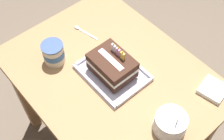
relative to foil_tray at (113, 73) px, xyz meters
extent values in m
plane|color=#6B5B4C|center=(-0.01, 0.00, -0.78)|extent=(8.00, 8.00, 0.00)
cube|color=#9E754C|center=(-0.01, 0.00, -0.03)|extent=(1.00, 0.76, 0.04)
cube|color=#9E754C|center=(-0.45, -0.32, -0.41)|extent=(0.06, 0.06, 0.74)
cube|color=#9E754C|center=(-0.45, 0.32, -0.41)|extent=(0.06, 0.06, 0.74)
cube|color=#9E754C|center=(0.44, 0.32, -0.41)|extent=(0.06, 0.06, 0.74)
cube|color=silver|center=(0.00, 0.00, 0.00)|extent=(0.31, 0.24, 0.01)
cube|color=silver|center=(0.00, -0.11, 0.01)|extent=(0.31, 0.01, 0.02)
cube|color=silver|center=(0.00, 0.11, 0.01)|extent=(0.31, 0.01, 0.02)
cube|color=silver|center=(-0.15, 0.00, 0.01)|extent=(0.01, 0.22, 0.02)
cube|color=silver|center=(0.15, 0.00, 0.01)|extent=(0.01, 0.22, 0.02)
cube|color=#382015|center=(0.00, 0.00, 0.04)|extent=(0.20, 0.15, 0.04)
cube|color=silver|center=(0.00, 0.00, 0.06)|extent=(0.20, 0.15, 0.02)
cube|color=#382015|center=(0.00, 0.00, 0.09)|extent=(0.20, 0.15, 0.04)
cube|color=beige|center=(0.00, -0.01, 0.11)|extent=(0.15, 0.03, 0.00)
cube|color=white|center=(-0.03, 0.03, 0.13)|extent=(0.02, 0.01, 0.04)
ellipsoid|color=yellow|center=(-0.03, 0.03, 0.16)|extent=(0.01, 0.01, 0.01)
cube|color=#E099C6|center=(0.00, 0.03, 0.13)|extent=(0.02, 0.01, 0.04)
ellipsoid|color=yellow|center=(0.00, 0.03, 0.16)|extent=(0.01, 0.01, 0.01)
cube|color=#EFC64C|center=(0.03, 0.03, 0.13)|extent=(0.02, 0.01, 0.04)
ellipsoid|color=yellow|center=(0.03, 0.03, 0.16)|extent=(0.01, 0.01, 0.01)
cylinder|color=white|center=(0.36, 0.00, 0.01)|extent=(0.14, 0.14, 0.03)
cylinder|color=white|center=(0.36, 0.00, 0.03)|extent=(0.14, 0.14, 0.03)
cylinder|color=white|center=(0.36, 0.00, 0.05)|extent=(0.14, 0.14, 0.03)
cylinder|color=white|center=(0.36, 0.00, 0.07)|extent=(0.13, 0.13, 0.03)
cylinder|color=silver|center=(0.38, 0.01, 0.10)|extent=(0.03, 0.05, 0.06)
cylinder|color=silver|center=(-0.25, -0.16, 0.05)|extent=(0.10, 0.10, 0.10)
cylinder|color=#386BB2|center=(-0.25, -0.16, 0.05)|extent=(0.10, 0.10, 0.04)
cylinder|color=#3E5586|center=(-0.25, -0.16, 0.10)|extent=(0.11, 0.11, 0.01)
ellipsoid|color=silver|center=(-0.35, 0.05, 0.00)|extent=(0.03, 0.03, 0.01)
cube|color=silver|center=(-0.27, 0.07, -0.01)|extent=(0.12, 0.04, 0.00)
cube|color=white|center=(0.37, 0.28, 0.00)|extent=(0.13, 0.13, 0.02)
camera|label=1|loc=(0.63, -0.54, 1.17)|focal=48.76mm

